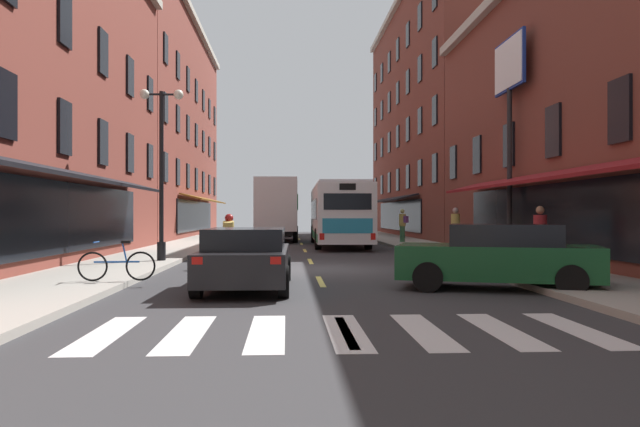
# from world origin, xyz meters

# --- Properties ---
(ground_plane) EXTENTS (34.80, 80.00, 0.10)m
(ground_plane) POSITION_xyz_m (0.00, 0.00, -0.05)
(ground_plane) COLOR #333335
(lane_centre_dashes) EXTENTS (0.14, 73.90, 0.01)m
(lane_centre_dashes) POSITION_xyz_m (0.00, -0.25, 0.00)
(lane_centre_dashes) COLOR #DBCC4C
(lane_centre_dashes) RESTS_ON ground
(crosswalk_near) EXTENTS (7.10, 2.80, 0.01)m
(crosswalk_near) POSITION_xyz_m (0.00, -10.00, 0.00)
(crosswalk_near) COLOR silver
(crosswalk_near) RESTS_ON ground
(sidewalk_left) EXTENTS (3.00, 80.00, 0.14)m
(sidewalk_left) POSITION_xyz_m (-5.90, 0.00, 0.07)
(sidewalk_left) COLOR #A39E93
(sidewalk_left) RESTS_ON ground
(sidewalk_right) EXTENTS (3.00, 80.00, 0.14)m
(sidewalk_right) POSITION_xyz_m (5.90, 0.00, 0.07)
(sidewalk_right) COLOR #A39E93
(sidewalk_right) RESTS_ON ground
(storefront_row_right) EXTENTS (9.44, 79.90, 17.54)m
(storefront_row_right) POSITION_xyz_m (11.38, 4.07, 6.95)
(storefront_row_right) COLOR brown
(storefront_row_right) RESTS_ON ground
(billboard_sign) EXTENTS (0.40, 2.78, 7.75)m
(billboard_sign) POSITION_xyz_m (7.05, 2.90, 6.06)
(billboard_sign) COLOR black
(billboard_sign) RESTS_ON sidewalk_right
(transit_bus) EXTENTS (2.78, 11.70, 3.19)m
(transit_bus) POSITION_xyz_m (1.86, 13.57, 1.67)
(transit_bus) COLOR white
(transit_bus) RESTS_ON ground
(box_truck) EXTENTS (2.59, 7.98, 3.73)m
(box_truck) POSITION_xyz_m (-1.37, 19.30, 1.95)
(box_truck) COLOR #B21E19
(box_truck) RESTS_ON ground
(sedan_near) EXTENTS (1.96, 4.69, 1.32)m
(sedan_near) POSITION_xyz_m (-1.40, 28.09, 0.68)
(sedan_near) COLOR silver
(sedan_near) RESTS_ON ground
(sedan_mid) EXTENTS (4.58, 3.00, 1.43)m
(sedan_mid) POSITION_xyz_m (3.79, -5.34, 0.73)
(sedan_mid) COLOR #144723
(sedan_mid) RESTS_ON ground
(sedan_far) EXTENTS (1.98, 4.68, 1.34)m
(sedan_far) POSITION_xyz_m (-1.71, -4.89, 0.69)
(sedan_far) COLOR black
(sedan_far) RESTS_ON ground
(motorcycle_rider) EXTENTS (0.62, 2.07, 1.66)m
(motorcycle_rider) POSITION_xyz_m (-2.59, 0.52, 0.71)
(motorcycle_rider) COLOR black
(motorcycle_rider) RESTS_ON ground
(bicycle_near) EXTENTS (1.71, 0.48, 0.91)m
(bicycle_near) POSITION_xyz_m (-4.65, -4.43, 0.50)
(bicycle_near) COLOR black
(bicycle_near) RESTS_ON sidewalk_left
(pedestrian_near) EXTENTS (0.50, 0.50, 1.79)m
(pedestrian_near) POSITION_xyz_m (5.51, 14.94, 1.09)
(pedestrian_near) COLOR #33663F
(pedestrian_near) RESTS_ON sidewalk_right
(pedestrian_mid) EXTENTS (0.36, 0.36, 1.78)m
(pedestrian_mid) POSITION_xyz_m (5.98, 6.07, 1.06)
(pedestrian_mid) COLOR #66387F
(pedestrian_mid) RESTS_ON sidewalk_right
(pedestrian_far) EXTENTS (0.36, 0.36, 1.73)m
(pedestrian_far) POSITION_xyz_m (6.20, -1.79, 1.03)
(pedestrian_far) COLOR black
(pedestrian_far) RESTS_ON sidewalk_right
(street_lamp_twin) EXTENTS (1.42, 0.32, 5.59)m
(street_lamp_twin) POSITION_xyz_m (-4.92, 1.89, 3.23)
(street_lamp_twin) COLOR black
(street_lamp_twin) RESTS_ON sidewalk_left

